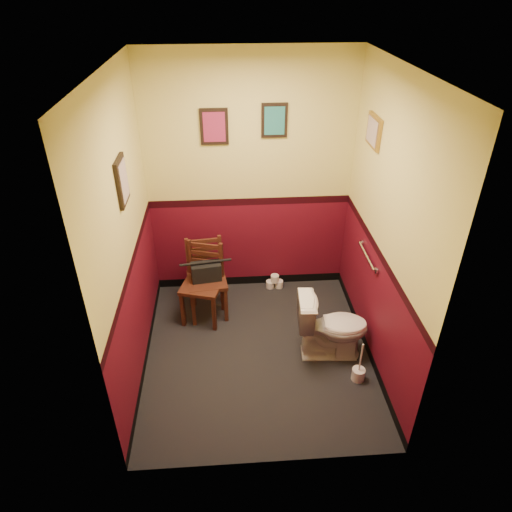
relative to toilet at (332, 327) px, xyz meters
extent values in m
cube|color=black|center=(-0.72, 0.04, -0.34)|extent=(2.20, 2.40, 0.00)
cube|color=silver|center=(-0.72, 0.04, 2.36)|extent=(2.20, 2.40, 0.00)
cube|color=#530B1A|center=(-0.72, 1.24, 1.01)|extent=(2.20, 0.00, 2.70)
cube|color=#530B1A|center=(-0.72, -1.16, 1.01)|extent=(2.20, 0.00, 2.70)
cube|color=#530B1A|center=(-1.82, 0.04, 1.01)|extent=(0.00, 2.40, 2.70)
cube|color=#530B1A|center=(0.38, 0.04, 1.01)|extent=(0.00, 2.40, 2.70)
cylinder|color=silver|center=(0.35, 0.29, 0.61)|extent=(0.03, 0.50, 0.03)
cylinder|color=silver|center=(0.37, 0.04, 0.61)|extent=(0.02, 0.06, 0.06)
cylinder|color=silver|center=(0.37, 0.54, 0.61)|extent=(0.02, 0.06, 0.06)
cube|color=black|center=(-1.07, 1.23, 1.61)|extent=(0.28, 0.03, 0.36)
cube|color=#8F2245|center=(-1.07, 1.21, 1.61)|extent=(0.22, 0.01, 0.30)
cube|color=black|center=(-0.47, 1.23, 1.66)|extent=(0.26, 0.03, 0.34)
cube|color=#247372|center=(-0.47, 1.21, 1.66)|extent=(0.20, 0.01, 0.28)
cube|color=black|center=(-1.80, 0.14, 1.51)|extent=(0.03, 0.30, 0.38)
cube|color=tan|center=(-1.79, 0.14, 1.51)|extent=(0.01, 0.24, 0.31)
cube|color=olive|center=(0.36, 0.64, 1.71)|extent=(0.03, 0.34, 0.28)
cube|color=tan|center=(0.35, 0.64, 1.71)|extent=(0.01, 0.28, 0.22)
imported|color=white|center=(0.00, 0.00, 0.00)|extent=(0.72, 0.43, 0.68)
cylinder|color=silver|center=(0.19, -0.36, -0.28)|extent=(0.12, 0.12, 0.12)
cylinder|color=silver|center=(0.19, -0.36, -0.07)|extent=(0.02, 0.02, 0.35)
cube|color=#522518|center=(-1.27, 0.65, 0.09)|extent=(0.50, 0.50, 0.04)
cube|color=#522518|center=(-1.48, 0.53, -0.12)|extent=(0.05, 0.05, 0.43)
cube|color=#522518|center=(-1.39, 0.86, -0.12)|extent=(0.05, 0.05, 0.43)
cube|color=#522518|center=(-1.15, 0.43, -0.12)|extent=(0.05, 0.05, 0.43)
cube|color=#522518|center=(-1.06, 0.77, -0.12)|extent=(0.05, 0.05, 0.43)
cube|color=#522518|center=(-1.39, 0.87, 0.31)|extent=(0.05, 0.04, 0.43)
cube|color=#522518|center=(-1.05, 0.77, 0.31)|extent=(0.05, 0.04, 0.43)
cube|color=#522518|center=(-1.22, 0.82, 0.19)|extent=(0.32, 0.11, 0.04)
cube|color=#522518|center=(-1.22, 0.82, 0.29)|extent=(0.32, 0.11, 0.04)
cube|color=#522518|center=(-1.22, 0.82, 0.38)|extent=(0.32, 0.11, 0.04)
cube|color=#522518|center=(-1.22, 0.82, 0.48)|extent=(0.32, 0.11, 0.04)
cube|color=#522518|center=(-1.22, 0.73, 0.10)|extent=(0.46, 0.46, 0.04)
cube|color=#522518|center=(-1.37, 0.53, -0.12)|extent=(0.04, 0.04, 0.44)
cube|color=#522518|center=(-1.42, 0.88, -0.12)|extent=(0.04, 0.04, 0.44)
cube|color=#522518|center=(-1.02, 0.57, -0.12)|extent=(0.04, 0.04, 0.44)
cube|color=#522518|center=(-1.07, 0.92, -0.12)|extent=(0.04, 0.04, 0.44)
cube|color=#522518|center=(-1.42, 0.88, 0.32)|extent=(0.04, 0.04, 0.44)
cube|color=#522518|center=(-1.07, 0.93, 0.32)|extent=(0.04, 0.04, 0.44)
cube|color=#522518|center=(-1.24, 0.90, 0.19)|extent=(0.33, 0.06, 0.04)
cube|color=#522518|center=(-1.24, 0.90, 0.29)|extent=(0.33, 0.06, 0.04)
cube|color=#522518|center=(-1.24, 0.90, 0.39)|extent=(0.33, 0.06, 0.04)
cube|color=#522518|center=(-1.24, 0.90, 0.49)|extent=(0.33, 0.06, 0.04)
cube|color=black|center=(-1.22, 0.73, 0.21)|extent=(0.33, 0.20, 0.19)
cylinder|color=black|center=(-1.22, 0.73, 0.33)|extent=(0.27, 0.07, 0.03)
cylinder|color=silver|center=(-0.49, 1.15, -0.30)|extent=(0.10, 0.10, 0.09)
cylinder|color=silver|center=(-0.38, 1.15, -0.30)|extent=(0.10, 0.10, 0.09)
cylinder|color=silver|center=(-0.43, 1.14, -0.21)|extent=(0.10, 0.10, 0.09)
camera|label=1|loc=(-0.98, -3.30, 2.94)|focal=32.00mm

